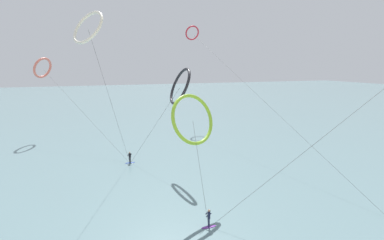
{
  "coord_description": "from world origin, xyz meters",
  "views": [
    {
      "loc": [
        -9.43,
        -4.56,
        14.11
      ],
      "look_at": [
        0.0,
        21.73,
        8.72
      ],
      "focal_mm": 26.69,
      "sensor_mm": 36.0,
      "label": 1
    }
  ],
  "objects_px": {
    "surfer_cobalt": "(130,158)",
    "surfer_violet": "(209,219)",
    "kite_lime": "(193,119)",
    "kite_ivory": "(88,28)",
    "kite_coral": "(43,68)",
    "kite_crimson": "(193,33)",
    "kite_charcoal": "(180,86)"
  },
  "relations": [
    {
      "from": "surfer_cobalt",
      "to": "kite_ivory",
      "type": "xyz_separation_m",
      "value": [
        -4.63,
        -8.85,
        16.98
      ]
    },
    {
      "from": "surfer_cobalt",
      "to": "kite_lime",
      "type": "distance_m",
      "value": 16.9
    },
    {
      "from": "kite_crimson",
      "to": "kite_lime",
      "type": "bearing_deg",
      "value": 64.39
    },
    {
      "from": "surfer_cobalt",
      "to": "kite_charcoal",
      "type": "height_order",
      "value": "kite_charcoal"
    },
    {
      "from": "surfer_cobalt",
      "to": "kite_ivory",
      "type": "height_order",
      "value": "kite_ivory"
    },
    {
      "from": "kite_coral",
      "to": "kite_crimson",
      "type": "distance_m",
      "value": 32.82
    },
    {
      "from": "surfer_violet",
      "to": "kite_crimson",
      "type": "xyz_separation_m",
      "value": [
        14.32,
        43.91,
        20.6
      ]
    },
    {
      "from": "surfer_violet",
      "to": "kite_lime",
      "type": "relative_size",
      "value": 0.15
    },
    {
      "from": "kite_charcoal",
      "to": "surfer_cobalt",
      "type": "bearing_deg",
      "value": -125.74
    },
    {
      "from": "surfer_cobalt",
      "to": "kite_lime",
      "type": "height_order",
      "value": "kite_lime"
    },
    {
      "from": "kite_coral",
      "to": "kite_charcoal",
      "type": "relative_size",
      "value": 1.81
    },
    {
      "from": "kite_coral",
      "to": "kite_crimson",
      "type": "bearing_deg",
      "value": 131.53
    },
    {
      "from": "surfer_cobalt",
      "to": "kite_crimson",
      "type": "bearing_deg",
      "value": -60.89
    },
    {
      "from": "surfer_cobalt",
      "to": "kite_coral",
      "type": "xyz_separation_m",
      "value": [
        -13.26,
        22.77,
        12.75
      ]
    },
    {
      "from": "kite_coral",
      "to": "kite_lime",
      "type": "bearing_deg",
      "value": 64.11
    },
    {
      "from": "kite_lime",
      "to": "kite_charcoal",
      "type": "height_order",
      "value": "kite_charcoal"
    },
    {
      "from": "surfer_cobalt",
      "to": "surfer_violet",
      "type": "distance_m",
      "value": 19.79
    },
    {
      "from": "surfer_cobalt",
      "to": "kite_crimson",
      "type": "relative_size",
      "value": 0.03
    },
    {
      "from": "surfer_cobalt",
      "to": "kite_ivory",
      "type": "distance_m",
      "value": 19.7
    },
    {
      "from": "surfer_cobalt",
      "to": "kite_charcoal",
      "type": "xyz_separation_m",
      "value": [
        6.37,
        -4.29,
        10.56
      ]
    },
    {
      "from": "kite_coral",
      "to": "kite_crimson",
      "type": "height_order",
      "value": "kite_crimson"
    },
    {
      "from": "kite_coral",
      "to": "kite_ivory",
      "type": "bearing_deg",
      "value": 53.55
    },
    {
      "from": "surfer_cobalt",
      "to": "kite_crimson",
      "type": "distance_m",
      "value": 37.06
    },
    {
      "from": "kite_coral",
      "to": "surfer_violet",
      "type": "bearing_deg",
      "value": 60.85
    },
    {
      "from": "surfer_violet",
      "to": "kite_lime",
      "type": "distance_m",
      "value": 9.52
    },
    {
      "from": "kite_ivory",
      "to": "kite_coral",
      "type": "bearing_deg",
      "value": 158.79
    },
    {
      "from": "kite_crimson",
      "to": "kite_charcoal",
      "type": "relative_size",
      "value": 3.59
    },
    {
      "from": "surfer_cobalt",
      "to": "surfer_violet",
      "type": "height_order",
      "value": "same"
    },
    {
      "from": "surfer_violet",
      "to": "kite_coral",
      "type": "height_order",
      "value": "kite_coral"
    },
    {
      "from": "surfer_cobalt",
      "to": "kite_crimson",
      "type": "height_order",
      "value": "kite_crimson"
    },
    {
      "from": "kite_crimson",
      "to": "kite_charcoal",
      "type": "xyz_separation_m",
      "value": [
        -12.19,
        -28.87,
        -10.04
      ]
    },
    {
      "from": "kite_lime",
      "to": "kite_ivory",
      "type": "xyz_separation_m",
      "value": [
        -9.25,
        5.31,
        8.99
      ]
    }
  ]
}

